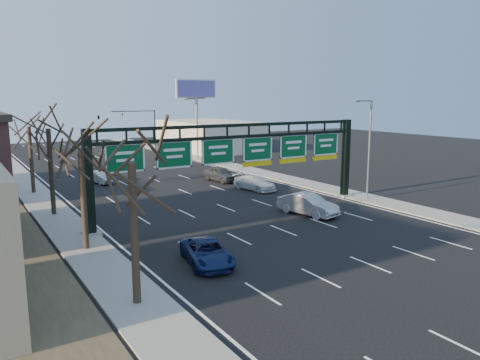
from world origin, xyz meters
TOP-DOWN VIEW (x-y plane):
  - ground at (0.00, 0.00)m, footprint 160.00×160.00m
  - sidewalk_left at (-12.80, 20.00)m, footprint 3.00×120.00m
  - sidewalk_right at (12.80, 20.00)m, footprint 3.00×120.00m
  - lane_markings at (0.00, 20.00)m, footprint 21.60×120.00m
  - sign_gantry at (0.16, 8.00)m, footprint 24.60×1.20m
  - building_right_distant at (20.00, 50.00)m, footprint 12.00×20.00m
  - tree_near at (-12.80, -4.00)m, footprint 3.60×3.60m
  - tree_gantry at (-12.80, 5.00)m, footprint 3.60×3.60m
  - tree_mid at (-12.80, 15.00)m, footprint 3.60×3.60m
  - tree_far at (-12.80, 25.00)m, footprint 3.60×3.60m
  - streetlight_near at (12.47, 6.00)m, footprint 2.15×0.22m
  - streetlight_far at (12.47, 40.00)m, footprint 2.15×0.22m
  - billboard_right at (15.00, 44.98)m, footprint 7.00×0.50m
  - traffic_signal_mast at (5.69, 55.00)m, footprint 10.16×0.54m
  - car_blue_suv at (-7.66, -1.02)m, footprint 3.16×5.15m
  - car_silver_sedan at (4.33, 4.51)m, footprint 2.80×5.35m
  - car_white_wagon at (6.37, 15.14)m, footprint 2.83×5.21m
  - car_grey_far at (5.87, 21.17)m, footprint 2.38×4.96m
  - car_silver_distant at (-5.75, 26.98)m, footprint 2.22×4.30m

SIDE VIEW (x-z plane):
  - ground at x=0.00m, z-range 0.00..0.00m
  - lane_markings at x=0.00m, z-range 0.00..0.01m
  - sidewalk_left at x=-12.80m, z-range 0.00..0.12m
  - sidewalk_right at x=12.80m, z-range 0.00..0.12m
  - car_blue_suv at x=-7.66m, z-range 0.00..1.33m
  - car_silver_distant at x=-5.75m, z-range 0.00..1.35m
  - car_white_wagon at x=6.37m, z-range 0.00..1.43m
  - car_grey_far at x=5.87m, z-range 0.00..1.63m
  - car_silver_sedan at x=4.33m, z-range 0.00..1.68m
  - building_right_distant at x=20.00m, z-range 0.00..5.00m
  - sign_gantry at x=0.16m, z-range 1.03..8.23m
  - streetlight_near at x=12.47m, z-range 0.58..9.58m
  - streetlight_far at x=12.47m, z-range 0.58..9.58m
  - traffic_signal_mast at x=5.69m, z-range 2.00..9.00m
  - tree_gantry at x=-12.80m, z-range 2.87..11.35m
  - tree_near at x=-12.80m, z-range 3.05..11.91m
  - tree_far at x=-12.80m, z-range 3.05..11.91m
  - tree_mid at x=-12.80m, z-range 3.23..12.47m
  - billboard_right at x=15.00m, z-range 3.06..15.06m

